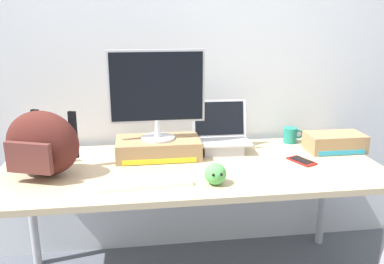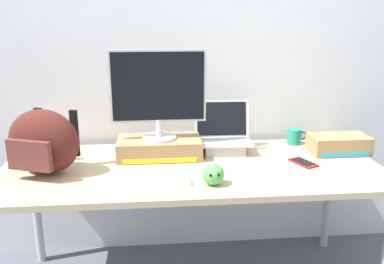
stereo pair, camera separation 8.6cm
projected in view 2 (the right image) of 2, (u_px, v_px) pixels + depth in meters
back_wall at (184, 46)px, 2.40m from camera, size 7.00×0.10×2.60m
desk at (192, 177)px, 2.10m from camera, size 1.94×0.80×0.73m
toner_box_yellow at (159, 147)px, 2.21m from camera, size 0.45×0.26×0.10m
desktop_monitor at (158, 92)px, 2.12m from camera, size 0.51×0.18×0.48m
open_laptop at (223, 142)px, 2.29m from camera, size 0.32×0.23×0.28m
external_keyboard at (144, 181)px, 1.85m from camera, size 0.42×0.17×0.02m
messenger_backpack at (44, 142)px, 1.95m from camera, size 0.41×0.32×0.32m
coffee_mug at (294, 136)px, 2.42m from camera, size 0.12×0.08×0.09m
cell_phone at (303, 163)px, 2.11m from camera, size 0.13×0.17×0.01m
plush_toy at (213, 174)px, 1.83m from camera, size 0.10×0.10×0.10m
toner_box_cyan at (339, 144)px, 2.26m from camera, size 0.32×0.18×0.10m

